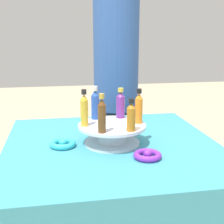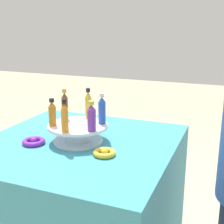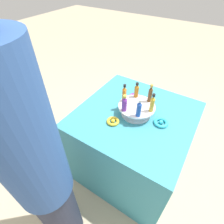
# 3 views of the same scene
# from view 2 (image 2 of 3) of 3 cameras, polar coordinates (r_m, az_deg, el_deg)

# --- Properties ---
(party_table) EXTENTS (0.89, 0.89, 0.76)m
(party_table) POSITION_cam_2_polar(r_m,az_deg,el_deg) (1.65, -5.78, -17.76)
(party_table) COLOR teal
(party_table) RESTS_ON ground_plane
(display_stand) EXTENTS (0.28, 0.28, 0.08)m
(display_stand) POSITION_cam_2_polar(r_m,az_deg,el_deg) (1.46, -6.23, -3.66)
(display_stand) COLOR silver
(display_stand) RESTS_ON party_table
(bottle_blue) EXTENTS (0.03, 0.03, 0.15)m
(bottle_blue) POSITION_cam_2_polar(r_m,az_deg,el_deg) (1.44, -1.85, 0.42)
(bottle_blue) COLOR #234CAD
(bottle_blue) RESTS_ON display_stand
(bottle_gold) EXTENTS (0.03, 0.03, 0.15)m
(bottle_gold) POSITION_cam_2_polar(r_m,az_deg,el_deg) (1.53, -4.38, 1.37)
(bottle_gold) COLOR gold
(bottle_gold) RESTS_ON display_stand
(bottle_brown) EXTENTS (0.03, 0.03, 0.15)m
(bottle_brown) POSITION_cam_2_polar(r_m,az_deg,el_deg) (1.53, -8.63, 1.21)
(bottle_brown) COLOR brown
(bottle_brown) RESTS_ON display_stand
(bottle_amber) EXTENTS (0.03, 0.03, 0.13)m
(bottle_amber) POSITION_cam_2_polar(r_m,az_deg,el_deg) (1.43, -10.86, -0.25)
(bottle_amber) COLOR #AD6B19
(bottle_amber) RESTS_ON display_stand
(bottle_orange) EXTENTS (0.03, 0.03, 0.15)m
(bottle_orange) POSITION_cam_2_polar(r_m,az_deg,el_deg) (1.34, -8.61, -0.93)
(bottle_orange) COLOR orange
(bottle_orange) RESTS_ON display_stand
(bottle_purple) EXTENTS (0.04, 0.04, 0.13)m
(bottle_purple) POSITION_cam_2_polar(r_m,az_deg,el_deg) (1.34, -3.76, -0.97)
(bottle_purple) COLOR #702D93
(bottle_purple) RESTS_ON display_stand
(ribbon_bow_teal) EXTENTS (0.11, 0.11, 0.03)m
(ribbon_bow_teal) POSITION_cam_2_polar(r_m,az_deg,el_deg) (1.65, -2.87, -2.67)
(ribbon_bow_teal) COLOR #2DB7CC
(ribbon_bow_teal) RESTS_ON party_table
(ribbon_bow_purple) EXTENTS (0.11, 0.11, 0.03)m
(ribbon_bow_purple) POSITION_cam_2_polar(r_m,az_deg,el_deg) (1.48, -14.14, -5.25)
(ribbon_bow_purple) COLOR purple
(ribbon_bow_purple) RESTS_ON party_table
(ribbon_bow_gold) EXTENTS (0.10, 0.10, 0.03)m
(ribbon_bow_gold) POSITION_cam_2_polar(r_m,az_deg,el_deg) (1.32, -1.40, -7.46)
(ribbon_bow_gold) COLOR gold
(ribbon_bow_gold) RESTS_ON party_table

